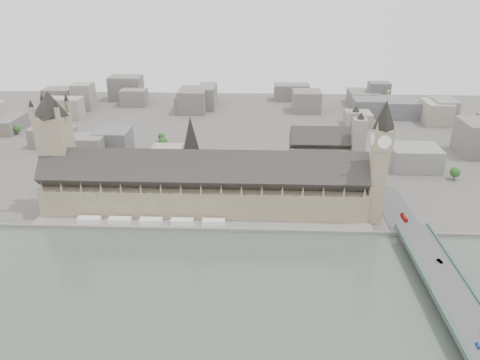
{
  "coord_description": "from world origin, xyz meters",
  "views": [
    {
      "loc": [
        44.66,
        -331.08,
        183.76
      ],
      "look_at": [
        30.14,
        16.64,
        30.52
      ],
      "focal_mm": 35.0,
      "sensor_mm": 36.0,
      "label": 1
    }
  ],
  "objects_px": {
    "palace_of_westminster": "(204,187)",
    "car_silver": "(440,261)",
    "westminster_bridge": "(445,288)",
    "westminster_abbey": "(327,154)",
    "victoria_tower": "(56,145)",
    "car_blue": "(478,345)",
    "elizabeth_tower": "(380,154)",
    "red_bus_north": "(404,218)"
  },
  "relations": [
    {
      "from": "palace_of_westminster",
      "to": "car_silver",
      "type": "xyz_separation_m",
      "value": [
        165.36,
        -85.56,
        -11.69
      ]
    },
    {
      "from": "car_silver",
      "to": "westminster_bridge",
      "type": "bearing_deg",
      "value": -119.16
    },
    {
      "from": "westminster_bridge",
      "to": "palace_of_westminster",
      "type": "bearing_deg",
      "value": 146.51
    },
    {
      "from": "westminster_abbey",
      "to": "palace_of_westminster",
      "type": "bearing_deg",
      "value": -145.83
    },
    {
      "from": "palace_of_westminster",
      "to": "westminster_abbey",
      "type": "height_order",
      "value": "westminster_abbey"
    },
    {
      "from": "victoria_tower",
      "to": "car_blue",
      "type": "distance_m",
      "value": 329.97
    },
    {
      "from": "elizabeth_tower",
      "to": "victoria_tower",
      "type": "xyz_separation_m",
      "value": [
        -260.0,
        18.0,
        -2.88
      ]
    },
    {
      "from": "elizabeth_tower",
      "to": "red_bus_north",
      "type": "relative_size",
      "value": 9.21
    },
    {
      "from": "palace_of_westminster",
      "to": "westminster_bridge",
      "type": "height_order",
      "value": "palace_of_westminster"
    },
    {
      "from": "elizabeth_tower",
      "to": "car_blue",
      "type": "bearing_deg",
      "value": -82.4
    },
    {
      "from": "palace_of_westminster",
      "to": "westminster_bridge",
      "type": "distance_m",
      "value": 195.05
    },
    {
      "from": "palace_of_westminster",
      "to": "victoria_tower",
      "type": "bearing_deg",
      "value": 177.04
    },
    {
      "from": "elizabeth_tower",
      "to": "westminster_abbey",
      "type": "xyz_separation_m",
      "value": [
        -27.08,
        87.0,
        -33.01
      ]
    },
    {
      "from": "palace_of_westminster",
      "to": "elizabeth_tower",
      "type": "height_order",
      "value": "elizabeth_tower"
    },
    {
      "from": "westminster_abbey",
      "to": "car_silver",
      "type": "distance_m",
      "value": 170.4
    },
    {
      "from": "elizabeth_tower",
      "to": "car_silver",
      "type": "bearing_deg",
      "value": -69.68
    },
    {
      "from": "palace_of_westminster",
      "to": "car_silver",
      "type": "distance_m",
      "value": 186.55
    },
    {
      "from": "elizabeth_tower",
      "to": "car_silver",
      "type": "distance_m",
      "value": 91.75
    },
    {
      "from": "westminster_abbey",
      "to": "car_blue",
      "type": "distance_m",
      "value": 242.77
    },
    {
      "from": "westminster_bridge",
      "to": "car_silver",
      "type": "relative_size",
      "value": 69.79
    },
    {
      "from": "westminster_abbey",
      "to": "car_blue",
      "type": "relative_size",
      "value": 15.62
    },
    {
      "from": "palace_of_westminster",
      "to": "car_silver",
      "type": "relative_size",
      "value": 56.91
    },
    {
      "from": "elizabeth_tower",
      "to": "car_blue",
      "type": "xyz_separation_m",
      "value": [
        20.11,
        -150.72,
        -47.1
      ]
    },
    {
      "from": "elizabeth_tower",
      "to": "westminster_abbey",
      "type": "distance_m",
      "value": 96.91
    },
    {
      "from": "elizabeth_tower",
      "to": "westminster_bridge",
      "type": "relative_size",
      "value": 0.33
    },
    {
      "from": "red_bus_north",
      "to": "car_blue",
      "type": "xyz_separation_m",
      "value": [
        0.07,
        -134.87,
        -0.88
      ]
    },
    {
      "from": "westminster_bridge",
      "to": "westminster_abbey",
      "type": "height_order",
      "value": "westminster_abbey"
    },
    {
      "from": "car_blue",
      "to": "car_silver",
      "type": "relative_size",
      "value": 0.93
    },
    {
      "from": "westminster_bridge",
      "to": "car_blue",
      "type": "relative_size",
      "value": 74.67
    },
    {
      "from": "westminster_abbey",
      "to": "red_bus_north",
      "type": "height_order",
      "value": "westminster_abbey"
    },
    {
      "from": "elizabeth_tower",
      "to": "palace_of_westminster",
      "type": "bearing_deg",
      "value": 175.15
    },
    {
      "from": "victoria_tower",
      "to": "westminster_abbey",
      "type": "distance_m",
      "value": 244.79
    },
    {
      "from": "westminster_bridge",
      "to": "westminster_abbey",
      "type": "bearing_deg",
      "value": 105.64
    },
    {
      "from": "westminster_bridge",
      "to": "red_bus_north",
      "type": "height_order",
      "value": "red_bus_north"
    },
    {
      "from": "palace_of_westminster",
      "to": "westminster_abbey",
      "type": "xyz_separation_m",
      "value": [
        110.92,
        75.3,
        2.38
      ]
    },
    {
      "from": "palace_of_westminster",
      "to": "victoria_tower",
      "type": "xyz_separation_m",
      "value": [
        -122.0,
        6.3,
        32.5
      ]
    },
    {
      "from": "victoria_tower",
      "to": "red_bus_north",
      "type": "distance_m",
      "value": 285.38
    },
    {
      "from": "elizabeth_tower",
      "to": "car_silver",
      "type": "height_order",
      "value": "elizabeth_tower"
    },
    {
      "from": "victoria_tower",
      "to": "palace_of_westminster",
      "type": "bearing_deg",
      "value": -2.96
    },
    {
      "from": "victoria_tower",
      "to": "westminster_bridge",
      "type": "relative_size",
      "value": 0.31
    },
    {
      "from": "palace_of_westminster",
      "to": "car_blue",
      "type": "xyz_separation_m",
      "value": [
        158.11,
        -162.42,
        -11.71
      ]
    },
    {
      "from": "car_blue",
      "to": "westminster_bridge",
      "type": "bearing_deg",
      "value": 90.79
    }
  ]
}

